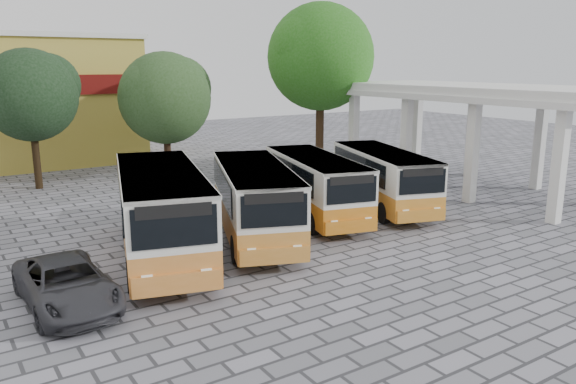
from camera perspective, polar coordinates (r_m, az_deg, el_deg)
ground at (r=21.49m, az=8.32°, el=-4.74°), size 90.00×90.00×0.00m
terminal_shelter at (r=30.95m, az=18.51°, el=9.39°), size 6.80×15.80×5.40m
bus_far_left at (r=19.22m, az=-12.74°, el=-1.61°), size 4.73×8.92×3.04m
bus_centre_left at (r=20.88m, az=-3.37°, el=-0.55°), size 4.95×8.27×2.79m
bus_centre_right at (r=23.86m, az=2.82°, el=0.95°), size 4.01×7.73×2.63m
bus_far_right at (r=25.74m, az=9.66°, el=1.66°), size 4.40×7.78×2.63m
tree_left at (r=32.00m, az=-24.66°, el=9.22°), size 4.98×4.74×7.26m
tree_middle at (r=32.84m, az=-12.31°, el=9.61°), size 5.43×5.17×7.15m
tree_right at (r=34.87m, az=3.42°, el=13.87°), size 6.75×6.43×10.06m
parked_car at (r=16.53m, az=-21.57°, el=-8.70°), size 2.28×4.67×1.28m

